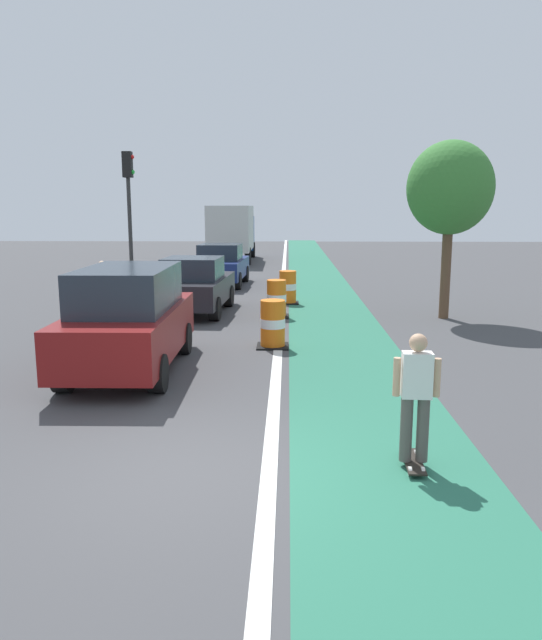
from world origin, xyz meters
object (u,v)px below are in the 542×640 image
Objects in this scene: parked_suv_nearest at (129,319)px; traffic_barrel_front at (273,324)px; parked_sedan_third at (221,265)px; traffic_barrel_back at (288,288)px; parked_sedan_second at (195,286)px; delivery_truck_down_block at (232,230)px; pedestrian_crossing at (103,286)px; traffic_light_corner at (129,198)px; street_tree_sidewalk at (450,189)px; traffic_barrel_mid at (276,299)px; skateboarder_on_lane at (416,396)px.

traffic_barrel_front is at bearing 37.76° from parked_suv_nearest.
parked_suv_nearest is 4.24× the size of traffic_barrel_front.
traffic_barrel_back is at bearing -59.66° from parked_sedan_third.
parked_sedan_second is 5.14m from traffic_barrel_front.
parked_suv_nearest is 6.63m from parked_sedan_second.
delivery_truck_down_block is 4.73× the size of pedestrian_crossing.
traffic_light_corner is at bearing -138.07° from parked_sedan_third.
parked_suv_nearest is 10.01m from street_tree_sidewalk.
delivery_truck_down_block reaches higher than pedestrian_crossing.
parked_sedan_second is 3.85× the size of traffic_barrel_back.
delivery_truck_down_block reaches higher than parked_suv_nearest.
traffic_light_corner is at bearing -100.00° from delivery_truck_down_block.
pedestrian_crossing is (-5.17, 0.28, 0.33)m from traffic_barrel_mid.
delivery_truck_down_block reaches higher than traffic_barrel_mid.
parked_suv_nearest is at bearing 136.69° from skateboarder_on_lane.
traffic_barrel_front is 3.89m from traffic_barrel_mid.
parked_sedan_third is at bearing 88.47° from parked_suv_nearest.
traffic_barrel_front is 6.94m from street_tree_sidewalk.
skateboarder_on_lane is 10.57m from traffic_barrel_mid.
parked_sedan_second is at bearing -53.56° from traffic_light_corner.
traffic_barrel_front is at bearing -90.17° from traffic_barrel_mid.
parked_sedan_second is 0.84× the size of street_tree_sidewalk.
traffic_barrel_back is at bearing -78.35° from delivery_truck_down_block.
traffic_barrel_front is (-1.91, 6.51, -0.38)m from skateboarder_on_lane.
street_tree_sidewalk is at bearing -67.09° from delivery_truck_down_block.
skateboarder_on_lane is at bearing -83.08° from traffic_barrel_back.
skateboarder_on_lane is 0.40× the size of parked_sedan_third.
parked_sedan_second is at bearing 118.80° from traffic_barrel_front.
pedestrian_crossing is at bearing -157.54° from traffic_barrel_back.
pedestrian_crossing is at bearing 176.92° from traffic_barrel_mid.
traffic_barrel_mid is at bearing -97.27° from traffic_barrel_back.
pedestrian_crossing reaches higher than traffic_barrel_front.
traffic_barrel_mid is 0.14× the size of delivery_truck_down_block.
parked_sedan_second is 3.85× the size of traffic_barrel_mid.
traffic_barrel_back is 0.14× the size of delivery_truck_down_block.
parked_suv_nearest reaches higher than traffic_barrel_mid.
delivery_truck_down_block is at bearing 112.91° from street_tree_sidewalk.
pedestrian_crossing is at bearing 141.09° from traffic_barrel_front.
traffic_light_corner is (-2.62, 10.54, 2.47)m from parked_suv_nearest.
parked_sedan_third reaches higher than pedestrian_crossing.
traffic_light_corner is (-5.38, 4.53, 2.97)m from traffic_barrel_mid.
traffic_barrel_front is (2.47, -4.50, -0.30)m from parked_sedan_second.
delivery_truck_down_block is 18.26m from pedestrian_crossing.
street_tree_sidewalk reaches higher than skateboarder_on_lane.
parked_suv_nearest is 3.50m from traffic_barrel_front.
traffic_barrel_back is (2.81, 1.94, -0.30)m from parked_sedan_second.
parked_sedan_second is at bearing 87.67° from parked_suv_nearest.
delivery_truck_down_block is (-2.94, 18.37, 1.31)m from traffic_barrel_mid.
traffic_barrel_mid is at bearing 100.34° from skateboarder_on_lane.
traffic_light_corner is (-5.70, 1.98, 2.97)m from traffic_barrel_back.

